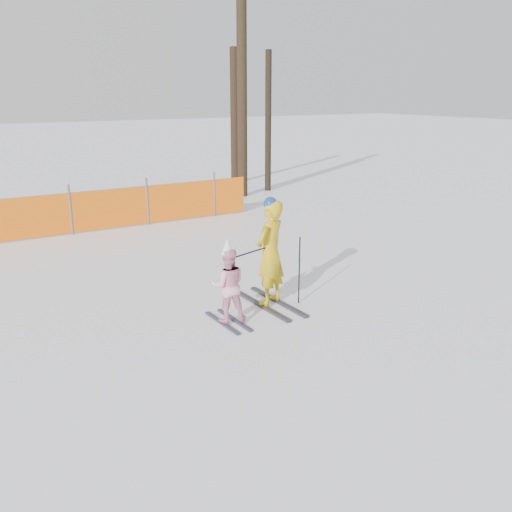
% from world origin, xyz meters
% --- Properties ---
extents(ground, '(120.00, 120.00, 0.00)m').
position_xyz_m(ground, '(0.00, 0.00, 0.00)').
color(ground, white).
rests_on(ground, ground).
extents(adult, '(0.75, 1.62, 1.82)m').
position_xyz_m(adult, '(0.47, 0.82, 0.91)').
color(adult, black).
rests_on(adult, ground).
extents(child, '(0.68, 1.01, 1.34)m').
position_xyz_m(child, '(-0.49, 0.53, 0.61)').
color(child, black).
rests_on(child, ground).
extents(ski_poles, '(1.31, 0.24, 1.15)m').
position_xyz_m(ski_poles, '(0.56, 0.64, 0.75)').
color(ski_poles, black).
rests_on(ski_poles, ground).
extents(tree_trunks, '(1.60, 2.88, 6.63)m').
position_xyz_m(tree_trunks, '(5.95, 10.77, 2.89)').
color(tree_trunks, black).
rests_on(tree_trunks, ground).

